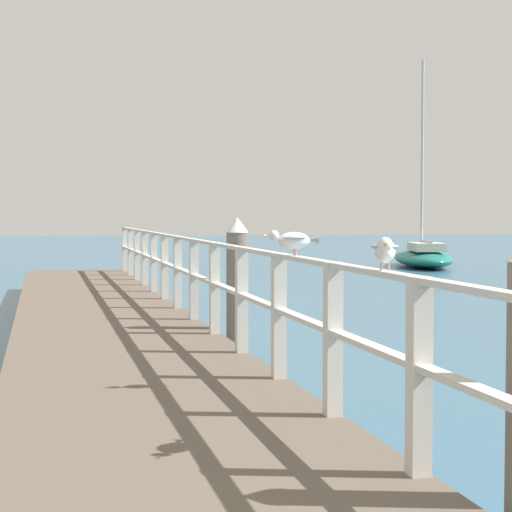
# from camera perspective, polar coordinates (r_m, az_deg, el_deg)

# --- Properties ---
(pier_deck) EXTENTS (2.55, 23.78, 0.49)m
(pier_deck) POSITION_cam_1_polar(r_m,az_deg,el_deg) (12.90, -9.14, -5.13)
(pier_deck) COLOR brown
(pier_deck) RESTS_ON ground_plane
(pier_railing) EXTENTS (0.12, 22.30, 1.14)m
(pier_railing) POSITION_cam_1_polar(r_m,az_deg,el_deg) (12.94, -3.87, -0.88)
(pier_railing) COLOR beige
(pier_railing) RESTS_ON pier_deck
(dock_piling_far) EXTENTS (0.29, 0.29, 1.94)m
(dock_piling_far) POSITION_cam_1_polar(r_m,az_deg,el_deg) (11.91, -1.18, -2.19)
(dock_piling_far) COLOR #6B6056
(dock_piling_far) RESTS_ON ground_plane
(seagull_foreground) EXTENTS (0.24, 0.46, 0.21)m
(seagull_foreground) POSITION_cam_1_polar(r_m,az_deg,el_deg) (5.76, 8.02, 0.42)
(seagull_foreground) COLOR white
(seagull_foreground) RESTS_ON pier_railing
(seagull_background) EXTENTS (0.48, 0.18, 0.21)m
(seagull_background) POSITION_cam_1_polar(r_m,az_deg,el_deg) (7.78, 2.31, 1.02)
(seagull_background) COLOR white
(seagull_background) RESTS_ON pier_railing
(boat_3) EXTENTS (3.15, 5.93, 7.65)m
(boat_3) POSITION_cam_1_polar(r_m,az_deg,el_deg) (34.41, 10.33, -0.04)
(boat_3) COLOR #197266
(boat_3) RESTS_ON ground_plane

